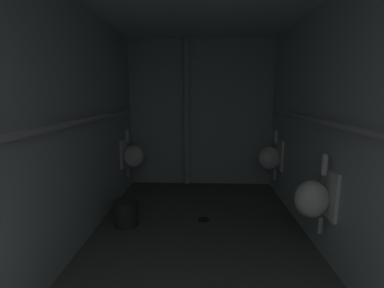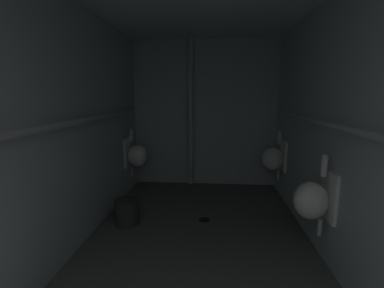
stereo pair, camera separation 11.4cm
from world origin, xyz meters
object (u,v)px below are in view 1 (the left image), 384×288
at_px(urinal_left_mid, 132,156).
at_px(waste_bin, 126,213).
at_px(urinal_right_mid, 314,198).
at_px(urinal_right_far, 270,157).
at_px(floor_drain, 204,219).
at_px(standpipe_back_wall, 187,114).

height_order(urinal_left_mid, waste_bin, urinal_left_mid).
xyz_separation_m(urinal_right_mid, waste_bin, (-1.91, 0.60, -0.46)).
height_order(urinal_left_mid, urinal_right_mid, same).
bearing_deg(urinal_right_mid, urinal_right_far, 90.00).
distance_m(urinal_right_mid, floor_drain, 1.39).
relative_size(standpipe_back_wall, floor_drain, 16.88).
height_order(urinal_left_mid, urinal_right_far, same).
relative_size(urinal_right_mid, urinal_right_far, 1.00).
distance_m(urinal_left_mid, standpipe_back_wall, 1.10).
bearing_deg(urinal_left_mid, waste_bin, -80.71).
relative_size(standpipe_back_wall, waste_bin, 8.01).
xyz_separation_m(standpipe_back_wall, waste_bin, (-0.64, -1.50, -1.06)).
relative_size(urinal_left_mid, floor_drain, 5.39).
distance_m(urinal_left_mid, floor_drain, 1.53).
bearing_deg(urinal_right_far, waste_bin, -152.12).
bearing_deg(urinal_right_far, urinal_left_mid, 178.98).
relative_size(urinal_right_mid, floor_drain, 5.39).
bearing_deg(standpipe_back_wall, urinal_right_mid, -58.64).
xyz_separation_m(urinal_right_mid, urinal_right_far, (0.00, 1.61, 0.00)).
bearing_deg(urinal_right_mid, standpipe_back_wall, 121.36).
bearing_deg(floor_drain, standpipe_back_wall, 102.15).
bearing_deg(urinal_left_mid, standpipe_back_wall, 28.93).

